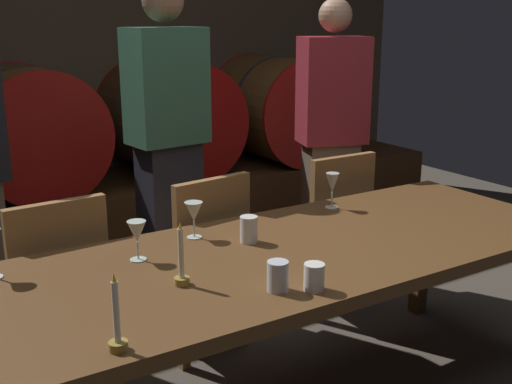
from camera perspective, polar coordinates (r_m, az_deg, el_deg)
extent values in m
cube|color=brown|center=(4.90, -16.05, 12.76)|extent=(5.78, 0.24, 2.76)
cube|color=#4C2D16|center=(4.57, -13.02, -1.89)|extent=(5.21, 0.90, 0.46)
cylinder|color=brown|center=(4.29, -19.78, 5.25)|extent=(0.81, 0.82, 0.81)
cylinder|color=#9E1411|center=(3.89, -18.39, 4.38)|extent=(0.82, 0.03, 0.82)
cylinder|color=#9E1411|center=(4.70, -20.94, 5.97)|extent=(0.82, 0.03, 0.82)
cylinder|color=#2D2D33|center=(4.29, -19.78, 5.25)|extent=(0.81, 0.04, 0.81)
cylinder|color=#513319|center=(4.59, -7.91, 6.63)|extent=(0.81, 0.82, 0.81)
cylinder|color=maroon|center=(4.21, -5.53, 5.91)|extent=(0.82, 0.03, 0.82)
cylinder|color=maroon|center=(4.98, -9.94, 7.23)|extent=(0.82, 0.03, 0.82)
cylinder|color=#2D2D33|center=(4.59, -7.91, 6.63)|extent=(0.81, 0.04, 0.81)
cylinder|color=brown|center=(5.05, 2.00, 7.57)|extent=(0.81, 0.82, 0.81)
cylinder|color=#B21C16|center=(4.71, 4.90, 6.94)|extent=(0.82, 0.03, 0.82)
cylinder|color=#B21C16|center=(5.40, -0.54, 8.10)|extent=(0.82, 0.03, 0.82)
cylinder|color=#2D2D33|center=(5.05, 2.00, 7.57)|extent=(0.81, 0.04, 0.81)
cube|color=brown|center=(2.39, 2.60, -5.82)|extent=(2.50, 0.91, 0.05)
cube|color=brown|center=(3.53, 14.67, -5.45)|extent=(0.07, 0.07, 0.67)
cube|color=olive|center=(2.87, -18.18, -8.48)|extent=(0.43, 0.43, 0.04)
cube|color=olive|center=(2.62, -17.37, -5.26)|extent=(0.40, 0.07, 0.42)
cube|color=olive|center=(3.15, -15.84, -10.61)|extent=(0.05, 0.05, 0.42)
cube|color=olive|center=(3.07, -21.90, -11.90)|extent=(0.05, 0.05, 0.42)
cube|color=olive|center=(2.87, -13.40, -13.19)|extent=(0.05, 0.05, 0.42)
cube|color=olive|center=(2.78, -20.07, -14.75)|extent=(0.05, 0.05, 0.42)
cube|color=olive|center=(3.07, -5.84, -6.14)|extent=(0.45, 0.45, 0.04)
cube|color=olive|center=(2.85, -3.94, -2.88)|extent=(0.40, 0.09, 0.42)
cube|color=olive|center=(3.37, -4.95, -8.27)|extent=(0.05, 0.05, 0.42)
cube|color=olive|center=(3.21, -10.00, -9.74)|extent=(0.05, 0.05, 0.42)
cube|color=olive|center=(3.12, -1.32, -10.24)|extent=(0.05, 0.05, 0.42)
cube|color=olive|center=(2.95, -6.62, -12.01)|extent=(0.05, 0.05, 0.42)
cube|color=olive|center=(3.52, 5.81, -3.22)|extent=(0.40, 0.40, 0.04)
cube|color=olive|center=(3.32, 7.82, -0.30)|extent=(0.40, 0.04, 0.42)
cube|color=olive|center=(3.83, 6.17, -5.35)|extent=(0.04, 0.04, 0.42)
cube|color=olive|center=(3.64, 1.93, -6.40)|extent=(0.04, 0.04, 0.42)
cube|color=olive|center=(3.59, 9.55, -6.95)|extent=(0.04, 0.04, 0.42)
cube|color=olive|center=(3.39, 5.20, -8.19)|extent=(0.04, 0.04, 0.42)
cube|color=black|center=(3.39, -7.66, -3.44)|extent=(0.32, 0.23, 0.95)
cube|color=#336047|center=(3.23, -8.14, 9.44)|extent=(0.40, 0.28, 0.57)
sphere|color=#8C664C|center=(3.21, -8.43, 16.73)|extent=(0.21, 0.21, 0.21)
cube|color=brown|center=(3.86, 6.62, -1.75)|extent=(0.35, 0.28, 0.86)
cube|color=maroon|center=(3.71, 6.97, 9.10)|extent=(0.44, 0.35, 0.61)
sphere|color=tan|center=(3.69, 7.19, 15.57)|extent=(0.19, 0.19, 0.19)
cylinder|color=olive|center=(1.74, -12.34, -13.44)|extent=(0.05, 0.05, 0.02)
cylinder|color=#EDE5CC|center=(1.70, -12.54, -10.56)|extent=(0.02, 0.02, 0.17)
cone|color=yellow|center=(1.66, -12.73, -7.55)|extent=(0.01, 0.01, 0.02)
cylinder|color=olive|center=(2.10, -6.71, -8.00)|extent=(0.05, 0.05, 0.02)
cylinder|color=#EDE5CC|center=(2.06, -6.80, -5.53)|extent=(0.02, 0.02, 0.17)
cone|color=yellow|center=(2.03, -6.88, -3.00)|extent=(0.01, 0.01, 0.02)
cylinder|color=silver|center=(2.33, -10.59, -6.02)|extent=(0.06, 0.06, 0.00)
cylinder|color=silver|center=(2.31, -10.63, -5.22)|extent=(0.01, 0.01, 0.06)
cone|color=silver|center=(2.29, -10.72, -3.54)|extent=(0.07, 0.07, 0.08)
cylinder|color=silver|center=(2.52, -5.59, -4.08)|extent=(0.06, 0.06, 0.00)
cylinder|color=silver|center=(2.51, -5.61, -3.33)|extent=(0.01, 0.01, 0.07)
cone|color=silver|center=(2.49, -5.66, -1.77)|extent=(0.07, 0.07, 0.08)
cylinder|color=silver|center=(2.92, 6.85, -1.40)|extent=(0.06, 0.06, 0.00)
cylinder|color=silver|center=(2.91, 6.87, -0.69)|extent=(0.01, 0.01, 0.07)
cone|color=silver|center=(2.89, 6.92, 0.84)|extent=(0.06, 0.06, 0.09)
cylinder|color=silver|center=(2.03, 1.98, -7.61)|extent=(0.07, 0.07, 0.10)
cylinder|color=white|center=(2.04, 5.28, -7.66)|extent=(0.07, 0.07, 0.09)
cylinder|color=white|center=(2.45, -0.66, -3.40)|extent=(0.07, 0.07, 0.10)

